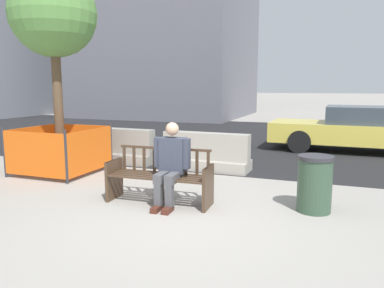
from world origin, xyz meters
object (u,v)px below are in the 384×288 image
car_taxi_near (358,129)px  jersey_barrier_centre (206,155)px  construction_fence (61,148)px  seated_person (171,162)px  street_tree (53,15)px  trash_bin (315,184)px  jersey_barrier_left (117,148)px  street_bench (160,179)px

car_taxi_near → jersey_barrier_centre: bearing=-131.9°
jersey_barrier_centre → construction_fence: (-2.88, -1.39, 0.19)m
seated_person → car_taxi_near: bearing=64.4°
construction_fence → seated_person: bearing=-21.4°
street_tree → trash_bin: street_tree is taller
jersey_barrier_left → construction_fence: bearing=-110.4°
jersey_barrier_centre → construction_fence: size_ratio=1.25×
car_taxi_near → trash_bin: size_ratio=5.64×
construction_fence → trash_bin: (5.32, -0.77, -0.10)m
car_taxi_near → jersey_barrier_left: bearing=-147.0°
street_bench → trash_bin: size_ratio=2.00×
trash_bin → street_tree: bearing=171.8°
street_bench → jersey_barrier_centre: size_ratio=0.85×
construction_fence → car_taxi_near: (6.23, 5.13, 0.12)m
jersey_barrier_centre → jersey_barrier_left: bearing=179.1°
jersey_barrier_centre → car_taxi_near: 5.03m
jersey_barrier_left → construction_fence: 1.54m
jersey_barrier_centre → car_taxi_near: (3.35, 3.74, 0.31)m
jersey_barrier_centre → construction_fence: 3.20m
jersey_barrier_centre → seated_person: bearing=-83.5°
construction_fence → car_taxi_near: car_taxi_near is taller
jersey_barrier_left → street_tree: (-0.53, -1.43, 2.98)m
jersey_barrier_left → street_tree: street_tree is taller
street_bench → jersey_barrier_left: size_ratio=0.85×
jersey_barrier_left → trash_bin: (4.79, -2.20, 0.09)m
seated_person → trash_bin: 2.21m
street_bench → trash_bin: 2.40m
jersey_barrier_centre → street_tree: (-2.88, -1.39, 2.98)m
jersey_barrier_centre → car_taxi_near: size_ratio=0.42×
street_tree → street_bench: bearing=-22.0°
jersey_barrier_centre → construction_fence: construction_fence is taller
street_bench → construction_fence: (-2.96, 1.20, 0.13)m
street_tree → construction_fence: size_ratio=2.64×
street_bench → jersey_barrier_centre: (-0.08, 2.59, -0.06)m
jersey_barrier_left → trash_bin: size_ratio=2.36×
trash_bin → construction_fence: bearing=171.8°
construction_fence → jersey_barrier_centre: bearing=25.8°
jersey_barrier_centre → car_taxi_near: bearing=48.1°
jersey_barrier_left → car_taxi_near: size_ratio=0.42×
jersey_barrier_left → street_tree: bearing=-110.4°
street_bench → jersey_barrier_left: bearing=132.8°
street_bench → seated_person: size_ratio=1.30×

